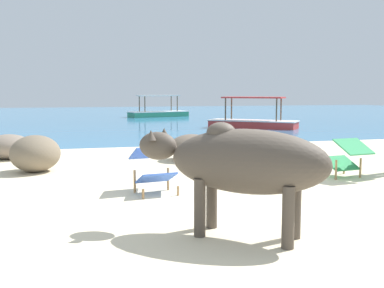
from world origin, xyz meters
The scene contains 10 objects.
sand_beach centered at (0.00, 0.00, 0.02)m, with size 18.00×14.00×0.04m, color beige.
water_surface centered at (0.00, 22.00, 0.00)m, with size 60.00×36.00×0.03m, color teal.
cow centered at (-0.70, -0.88, 0.81)m, with size 1.89×1.63×1.17m.
deck_chair_near centered at (-1.22, 1.41, 0.42)m, with size 0.64×0.84×0.68m.
deck_chair_far centered at (2.18, 1.63, 0.42)m, with size 0.62×0.83×0.68m.
shore_rock_large centered at (-3.72, 5.55, 0.31)m, with size 1.04×0.92×0.54m, color gray.
shore_rock_medium centered at (0.15, 4.33, 0.32)m, with size 1.00×0.98×0.56m, color #6B5B4C.
shore_rock_small centered at (-3.02, 3.67, 0.38)m, with size 0.94×0.89×0.68m, color #756651.
boat_green centered at (2.73, 21.87, 0.29)m, with size 3.85×2.14×1.29m.
boat_red centered at (4.97, 12.53, 0.29)m, with size 3.58×3.21×1.29m.
Camera 1 is at (-2.36, -5.14, 1.52)m, focal length 42.61 mm.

